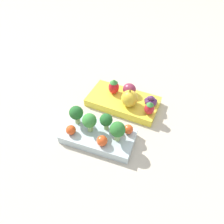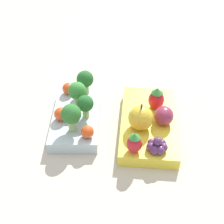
{
  "view_description": "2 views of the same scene",
  "coord_description": "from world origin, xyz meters",
  "px_view_note": "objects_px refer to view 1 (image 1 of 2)",
  "views": [
    {
      "loc": [
        -0.14,
        0.35,
        0.44
      ],
      "look_at": [
        0.01,
        -0.0,
        0.04
      ],
      "focal_mm": 32.0,
      "sensor_mm": 36.0,
      "label": 1
    },
    {
      "loc": [
        -0.48,
        -0.03,
        0.44
      ],
      "look_at": [
        0.01,
        -0.0,
        0.04
      ],
      "focal_mm": 50.0,
      "sensor_mm": 36.0,
      "label": 2
    }
  ],
  "objects_px": {
    "bento_box_savoury": "(98,136)",
    "apple": "(129,98)",
    "cherry_tomato_1": "(128,129)",
    "grape_cluster": "(151,101)",
    "strawberry_0": "(149,108)",
    "strawberry_1": "(114,87)",
    "bento_box_fruit": "(124,102)",
    "cherry_tomato_2": "(102,141)",
    "broccoli_floret_2": "(106,120)",
    "plum": "(129,89)",
    "broccoli_floret_1": "(89,121)",
    "broccoli_floret_3": "(76,113)",
    "cherry_tomato_0": "(71,130)",
    "broccoli_floret_0": "(118,130)"
  },
  "relations": [
    {
      "from": "broccoli_floret_1",
      "to": "plum",
      "type": "bearing_deg",
      "value": -104.44
    },
    {
      "from": "bento_box_savoury",
      "to": "strawberry_1",
      "type": "distance_m",
      "value": 0.17
    },
    {
      "from": "broccoli_floret_1",
      "to": "cherry_tomato_2",
      "type": "relative_size",
      "value": 2.1
    },
    {
      "from": "grape_cluster",
      "to": "broccoli_floret_3",
      "type": "bearing_deg",
      "value": 42.51
    },
    {
      "from": "broccoli_floret_0",
      "to": "broccoli_floret_2",
      "type": "distance_m",
      "value": 0.05
    },
    {
      "from": "broccoli_floret_0",
      "to": "cherry_tomato_0",
      "type": "distance_m",
      "value": 0.12
    },
    {
      "from": "apple",
      "to": "plum",
      "type": "relative_size",
      "value": 1.4
    },
    {
      "from": "cherry_tomato_0",
      "to": "cherry_tomato_2",
      "type": "bearing_deg",
      "value": 179.88
    },
    {
      "from": "broccoli_floret_0",
      "to": "cherry_tomato_1",
      "type": "relative_size",
      "value": 2.35
    },
    {
      "from": "cherry_tomato_1",
      "to": "strawberry_1",
      "type": "height_order",
      "value": "strawberry_1"
    },
    {
      "from": "broccoli_floret_0",
      "to": "strawberry_1",
      "type": "relative_size",
      "value": 1.16
    },
    {
      "from": "bento_box_savoury",
      "to": "cherry_tomato_0",
      "type": "xyz_separation_m",
      "value": [
        0.06,
        0.03,
        0.03
      ]
    },
    {
      "from": "cherry_tomato_2",
      "to": "strawberry_0",
      "type": "bearing_deg",
      "value": -117.97
    },
    {
      "from": "bento_box_savoury",
      "to": "apple",
      "type": "height_order",
      "value": "apple"
    },
    {
      "from": "broccoli_floret_2",
      "to": "strawberry_0",
      "type": "distance_m",
      "value": 0.13
    },
    {
      "from": "broccoli_floret_2",
      "to": "bento_box_savoury",
      "type": "bearing_deg",
      "value": 62.17
    },
    {
      "from": "broccoli_floret_2",
      "to": "strawberry_1",
      "type": "height_order",
      "value": "same"
    },
    {
      "from": "broccoli_floret_2",
      "to": "cherry_tomato_0",
      "type": "distance_m",
      "value": 0.09
    },
    {
      "from": "cherry_tomato_2",
      "to": "cherry_tomato_0",
      "type": "bearing_deg",
      "value": -0.12
    },
    {
      "from": "broccoli_floret_2",
      "to": "cherry_tomato_1",
      "type": "relative_size",
      "value": 2.03
    },
    {
      "from": "bento_box_savoury",
      "to": "cherry_tomato_2",
      "type": "xyz_separation_m",
      "value": [
        -0.02,
        0.03,
        0.03
      ]
    },
    {
      "from": "bento_box_fruit",
      "to": "strawberry_1",
      "type": "height_order",
      "value": "strawberry_1"
    },
    {
      "from": "strawberry_0",
      "to": "strawberry_1",
      "type": "bearing_deg",
      "value": -19.7
    },
    {
      "from": "plum",
      "to": "grape_cluster",
      "type": "relative_size",
      "value": 1.06
    },
    {
      "from": "bento_box_savoury",
      "to": "cherry_tomato_1",
      "type": "xyz_separation_m",
      "value": [
        -0.07,
        -0.03,
        0.03
      ]
    },
    {
      "from": "cherry_tomato_1",
      "to": "broccoli_floret_2",
      "type": "bearing_deg",
      "value": 9.43
    },
    {
      "from": "broccoli_floret_2",
      "to": "broccoli_floret_3",
      "type": "relative_size",
      "value": 0.9
    },
    {
      "from": "plum",
      "to": "cherry_tomato_0",
      "type": "bearing_deg",
      "value": 67.06
    },
    {
      "from": "broccoli_floret_0",
      "to": "apple",
      "type": "xyz_separation_m",
      "value": [
        0.01,
        -0.13,
        -0.01
      ]
    },
    {
      "from": "broccoli_floret_2",
      "to": "bento_box_fruit",
      "type": "bearing_deg",
      "value": -91.56
    },
    {
      "from": "broccoli_floret_3",
      "to": "cherry_tomato_2",
      "type": "xyz_separation_m",
      "value": [
        -0.09,
        0.04,
        -0.02
      ]
    },
    {
      "from": "bento_box_savoury",
      "to": "cherry_tomato_1",
      "type": "relative_size",
      "value": 7.76
    },
    {
      "from": "broccoli_floret_3",
      "to": "apple",
      "type": "relative_size",
      "value": 0.98
    },
    {
      "from": "bento_box_savoury",
      "to": "plum",
      "type": "height_order",
      "value": "plum"
    },
    {
      "from": "broccoli_floret_1",
      "to": "broccoli_floret_3",
      "type": "relative_size",
      "value": 1.01
    },
    {
      "from": "bento_box_fruit",
      "to": "broccoli_floret_0",
      "type": "xyz_separation_m",
      "value": [
        -0.04,
        0.15,
        0.05
      ]
    },
    {
      "from": "strawberry_0",
      "to": "plum",
      "type": "relative_size",
      "value": 1.04
    },
    {
      "from": "apple",
      "to": "grape_cluster",
      "type": "relative_size",
      "value": 1.48
    },
    {
      "from": "bento_box_fruit",
      "to": "broccoli_floret_1",
      "type": "distance_m",
      "value": 0.16
    },
    {
      "from": "apple",
      "to": "strawberry_1",
      "type": "relative_size",
      "value": 1.14
    },
    {
      "from": "broccoli_floret_2",
      "to": "grape_cluster",
      "type": "bearing_deg",
      "value": -121.14
    },
    {
      "from": "broccoli_floret_1",
      "to": "strawberry_0",
      "type": "distance_m",
      "value": 0.17
    },
    {
      "from": "cherry_tomato_1",
      "to": "broccoli_floret_1",
      "type": "bearing_deg",
      "value": 18.25
    },
    {
      "from": "bento_box_fruit",
      "to": "plum",
      "type": "xyz_separation_m",
      "value": [
        -0.01,
        -0.03,
        0.03
      ]
    },
    {
      "from": "cherry_tomato_1",
      "to": "grape_cluster",
      "type": "distance_m",
      "value": 0.13
    },
    {
      "from": "broccoli_floret_1",
      "to": "strawberry_1",
      "type": "height_order",
      "value": "broccoli_floret_1"
    },
    {
      "from": "bento_box_savoury",
      "to": "grape_cluster",
      "type": "height_order",
      "value": "grape_cluster"
    },
    {
      "from": "cherry_tomato_0",
      "to": "strawberry_0",
      "type": "relative_size",
      "value": 0.6
    },
    {
      "from": "broccoli_floret_3",
      "to": "cherry_tomato_1",
      "type": "height_order",
      "value": "broccoli_floret_3"
    },
    {
      "from": "broccoli_floret_0",
      "to": "broccoli_floret_1",
      "type": "height_order",
      "value": "broccoli_floret_0"
    }
  ]
}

